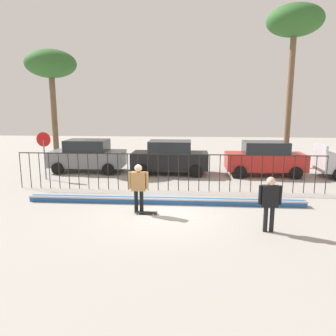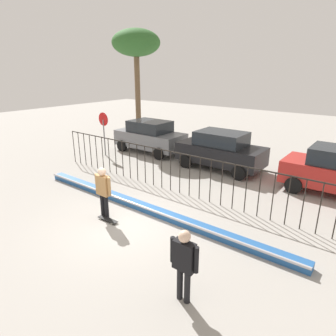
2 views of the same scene
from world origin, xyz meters
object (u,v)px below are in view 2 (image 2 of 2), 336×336
at_px(skateboard, 108,219).
at_px(camera_operator, 184,260).
at_px(skateboarder, 103,188).
at_px(parked_car_black, 221,150).
at_px(stop_sign, 104,128).
at_px(parked_car_gray, 150,136).
at_px(palm_tree_short, 136,45).

relative_size(skateboard, camera_operator, 0.46).
bearing_deg(skateboarder, skateboard, 7.43).
distance_m(skateboarder, parked_car_black, 7.05).
xyz_separation_m(parked_car_black, stop_sign, (-6.48, -1.92, 0.64)).
xyz_separation_m(parked_car_gray, palm_tree_short, (-2.72, 1.94, 5.31)).
distance_m(parked_car_black, stop_sign, 6.79).
xyz_separation_m(skateboarder, camera_operator, (4.29, -1.49, -0.03)).
bearing_deg(palm_tree_short, stop_sign, -74.69).
bearing_deg(parked_car_black, palm_tree_short, 166.41).
height_order(parked_car_gray, palm_tree_short, palm_tree_short).
relative_size(parked_car_black, palm_tree_short, 0.59).
relative_size(skateboarder, camera_operator, 1.03).
xyz_separation_m(skateboard, parked_car_gray, (-4.52, 7.40, 0.91)).
xyz_separation_m(camera_operator, parked_car_gray, (-8.53, 8.76, -0.07)).
distance_m(camera_operator, parked_car_gray, 12.23).
xyz_separation_m(parked_car_black, palm_tree_short, (-7.61, 2.19, 5.31)).
bearing_deg(skateboarder, camera_operator, 13.46).
bearing_deg(camera_operator, parked_car_gray, -40.09).
bearing_deg(parked_car_black, skateboard, -90.52).
bearing_deg(parked_car_black, stop_sign, -161.06).
relative_size(skateboarder, skateboard, 2.24).
bearing_deg(stop_sign, parked_car_gray, 53.72).
bearing_deg(parked_car_gray, stop_sign, -124.55).
height_order(camera_operator, parked_car_gray, parked_car_gray).
bearing_deg(camera_operator, stop_sign, -27.38).
height_order(parked_car_gray, stop_sign, stop_sign).
xyz_separation_m(skateboard, parked_car_black, (0.37, 7.15, 0.91)).
bearing_deg(skateboarder, palm_tree_short, 159.79).
bearing_deg(parked_car_gray, skateboard, -56.84).
height_order(camera_operator, palm_tree_short, palm_tree_short).
relative_size(skateboarder, stop_sign, 0.72).
xyz_separation_m(skateboarder, stop_sign, (-5.84, 5.09, 0.54)).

